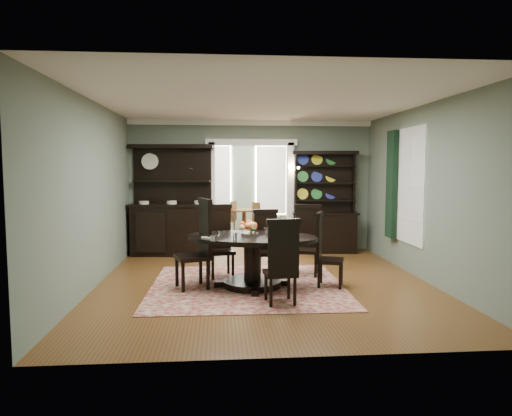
{
  "coord_description": "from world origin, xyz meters",
  "views": [
    {
      "loc": [
        -0.74,
        -7.45,
        1.93
      ],
      "look_at": [
        -0.08,
        0.6,
        1.21
      ],
      "focal_mm": 32.0,
      "sensor_mm": 36.0,
      "label": 1
    }
  ],
  "objects_px": {
    "dining_table": "(252,251)",
    "parlor_table": "(244,219)",
    "sideboard": "(172,216)",
    "welsh_dresser": "(325,216)"
  },
  "relations": [
    {
      "from": "sideboard",
      "to": "parlor_table",
      "type": "distance_m",
      "value": 2.84
    },
    {
      "from": "dining_table",
      "to": "parlor_table",
      "type": "xyz_separation_m",
      "value": [
        0.15,
        5.16,
        -0.06
      ]
    },
    {
      "from": "dining_table",
      "to": "sideboard",
      "type": "distance_m",
      "value": 3.33
    },
    {
      "from": "sideboard",
      "to": "parlor_table",
      "type": "xyz_separation_m",
      "value": [
        1.71,
        2.23,
        -0.33
      ]
    },
    {
      "from": "dining_table",
      "to": "sideboard",
      "type": "relative_size",
      "value": 0.98
    },
    {
      "from": "dining_table",
      "to": "welsh_dresser",
      "type": "height_order",
      "value": "welsh_dresser"
    },
    {
      "from": "dining_table",
      "to": "sideboard",
      "type": "xyz_separation_m",
      "value": [
        -1.56,
        2.93,
        0.27
      ]
    },
    {
      "from": "dining_table",
      "to": "welsh_dresser",
      "type": "bearing_deg",
      "value": 72.56
    },
    {
      "from": "welsh_dresser",
      "to": "parlor_table",
      "type": "relative_size",
      "value": 2.68
    },
    {
      "from": "dining_table",
      "to": "parlor_table",
      "type": "bearing_deg",
      "value": 103.3
    }
  ]
}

